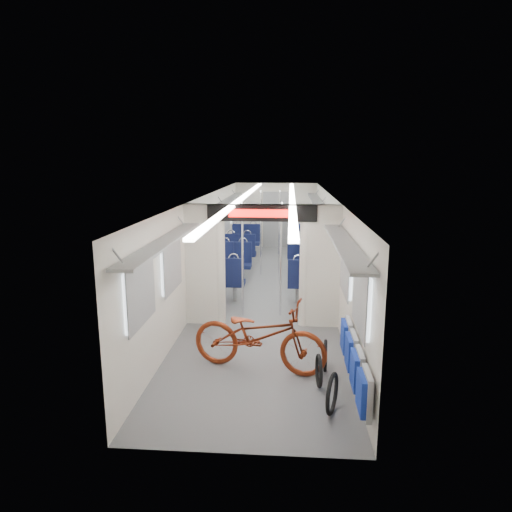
# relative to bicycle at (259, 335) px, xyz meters

# --- Properties ---
(carriage) EXTENTS (12.00, 12.02, 2.31)m
(carriage) POSITION_rel_bicycle_xyz_m (-0.07, 3.70, 0.96)
(carriage) COLOR #515456
(carriage) RESTS_ON ground
(bicycle) EXTENTS (2.17, 1.17, 1.08)m
(bicycle) POSITION_rel_bicycle_xyz_m (0.00, 0.00, 0.00)
(bicycle) COLOR maroon
(bicycle) RESTS_ON ground
(flip_bench) EXTENTS (0.12, 2.09, 0.50)m
(flip_bench) POSITION_rel_bicycle_xyz_m (1.28, -0.87, 0.04)
(flip_bench) COLOR gray
(flip_bench) RESTS_ON carriage
(bike_hoop_a) EXTENTS (0.21, 0.52, 0.53)m
(bike_hoop_a) POSITION_rel_bicycle_xyz_m (0.99, -1.15, -0.30)
(bike_hoop_a) COLOR black
(bike_hoop_a) RESTS_ON ground
(bike_hoop_b) EXTENTS (0.09, 0.47, 0.47)m
(bike_hoop_b) POSITION_rel_bicycle_xyz_m (0.86, -0.47, -0.33)
(bike_hoop_b) COLOR black
(bike_hoop_b) RESTS_ON ground
(bike_hoop_c) EXTENTS (0.08, 0.49, 0.48)m
(bike_hoop_c) POSITION_rel_bicycle_xyz_m (0.99, 0.03, -0.32)
(bike_hoop_c) COLOR black
(bike_hoop_c) RESTS_ON ground
(seat_bay_near_left) EXTENTS (0.92, 2.12, 1.11)m
(seat_bay_near_left) POSITION_rel_bicycle_xyz_m (-1.01, 4.27, 0.01)
(seat_bay_near_left) COLOR black
(seat_bay_near_left) RESTS_ON ground
(seat_bay_near_right) EXTENTS (0.91, 2.08, 1.10)m
(seat_bay_near_right) POSITION_rel_bicycle_xyz_m (0.86, 4.25, 0.00)
(seat_bay_near_right) COLOR black
(seat_bay_near_right) RESTS_ON ground
(seat_bay_far_left) EXTENTS (0.93, 2.18, 1.13)m
(seat_bay_far_left) POSITION_rel_bicycle_xyz_m (-1.01, 7.53, 0.02)
(seat_bay_far_left) COLOR black
(seat_bay_far_left) RESTS_ON ground
(seat_bay_far_right) EXTENTS (0.96, 2.32, 1.17)m
(seat_bay_far_right) POSITION_rel_bicycle_xyz_m (0.86, 7.38, 0.03)
(seat_bay_far_right) COLOR black
(seat_bay_far_right) RESTS_ON ground
(stanchion_near_left) EXTENTS (0.04, 0.04, 2.30)m
(stanchion_near_left) POSITION_rel_bicycle_xyz_m (-0.49, 2.42, 0.61)
(stanchion_near_left) COLOR silver
(stanchion_near_left) RESTS_ON ground
(stanchion_near_right) EXTENTS (0.04, 0.04, 2.30)m
(stanchion_near_right) POSITION_rel_bicycle_xyz_m (0.27, 2.48, 0.61)
(stanchion_near_right) COLOR silver
(stanchion_near_right) RESTS_ON ground
(stanchion_far_left) EXTENTS (0.04, 0.04, 2.30)m
(stanchion_far_left) POSITION_rel_bicycle_xyz_m (-0.34, 5.80, 0.61)
(stanchion_far_left) COLOR silver
(stanchion_far_left) RESTS_ON ground
(stanchion_far_right) EXTENTS (0.04, 0.04, 2.30)m
(stanchion_far_right) POSITION_rel_bicycle_xyz_m (0.15, 5.94, 0.61)
(stanchion_far_right) COLOR silver
(stanchion_far_right) RESTS_ON ground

